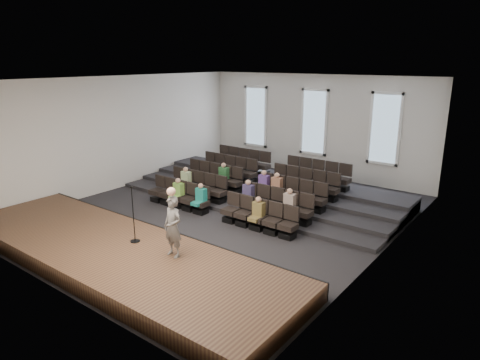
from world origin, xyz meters
name	(u,v)px	position (x,y,z in m)	size (l,w,h in m)	color
ground	(225,213)	(0.00, 0.00, 0.00)	(14.00, 14.00, 0.00)	black
ceiling	(224,79)	(0.00, 0.00, 5.01)	(12.00, 14.00, 0.02)	white
wall_back	(314,126)	(0.00, 7.02, 2.50)	(12.00, 0.04, 5.00)	silver
wall_front	(42,196)	(0.00, -7.02, 2.50)	(12.00, 0.04, 5.00)	silver
wall_left	(121,133)	(-6.02, 0.00, 2.50)	(0.04, 14.00, 5.00)	silver
wall_right	(388,175)	(6.02, 0.00, 2.50)	(0.04, 14.00, 5.00)	silver
stage	(115,254)	(0.00, -5.10, 0.25)	(11.80, 3.60, 0.50)	#4F3721
stage_lip	(160,234)	(0.00, -3.33, 0.25)	(11.80, 0.06, 0.52)	black
risers	(271,189)	(0.00, 3.17, 0.20)	(11.80, 4.80, 0.60)	black
seating_rows	(249,187)	(0.00, 1.54, 0.68)	(6.80, 4.70, 1.67)	black
windows	(314,122)	(0.00, 6.95, 2.70)	(8.44, 0.10, 3.24)	white
audience	(234,190)	(0.08, 0.45, 0.83)	(5.45, 2.64, 1.10)	#7CB749
speaker	(173,227)	(1.86, -4.52, 1.35)	(0.62, 0.41, 1.69)	#5D5B58
mic_stand	(134,225)	(0.25, -4.54, 1.01)	(0.29, 0.29, 1.72)	black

